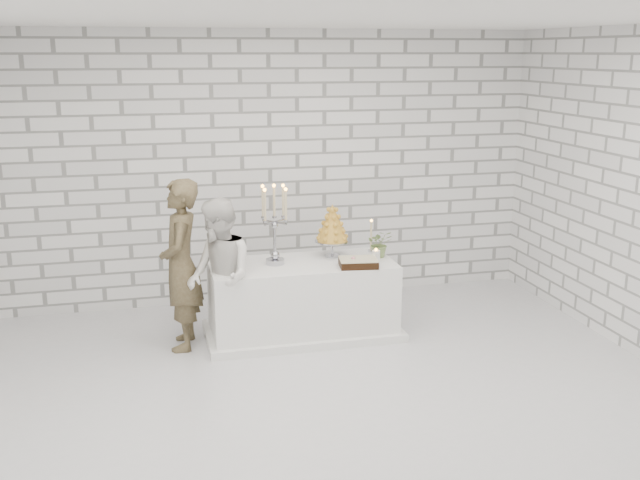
{
  "coord_description": "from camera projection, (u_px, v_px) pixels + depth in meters",
  "views": [
    {
      "loc": [
        -1.39,
        -5.46,
        2.76
      ],
      "look_at": [
        0.2,
        0.98,
        1.05
      ],
      "focal_mm": 41.17,
      "sensor_mm": 36.0,
      "label": 1
    }
  ],
  "objects": [
    {
      "name": "ground",
      "position": [
        325.0,
        391.0,
        6.14
      ],
      "size": [
        6.0,
        5.0,
        0.01
      ],
      "primitive_type": "cube",
      "color": "silver",
      "rests_on": "ground"
    },
    {
      "name": "groom",
      "position": [
        181.0,
        265.0,
        6.88
      ],
      "size": [
        0.46,
        0.64,
        1.63
      ],
      "primitive_type": "imported",
      "rotation": [
        0.0,
        0.0,
        -1.69
      ],
      "color": "#4B3E27",
      "rests_on": "ground"
    },
    {
      "name": "cake_table",
      "position": [
        302.0,
        299.0,
        7.28
      ],
      "size": [
        1.8,
        0.8,
        0.75
      ],
      "primitive_type": "cube",
      "color": "white",
      "rests_on": "ground"
    },
    {
      "name": "chocolate_cake",
      "position": [
        358.0,
        263.0,
        7.05
      ],
      "size": [
        0.39,
        0.31,
        0.08
      ],
      "primitive_type": "cube",
      "rotation": [
        0.0,
        0.0,
        -0.14
      ],
      "color": "black",
      "rests_on": "cake_table"
    },
    {
      "name": "bride",
      "position": [
        220.0,
        277.0,
        6.76
      ],
      "size": [
        0.68,
        0.81,
        1.48
      ],
      "primitive_type": "imported",
      "rotation": [
        0.0,
        0.0,
        -1.39
      ],
      "color": "white",
      "rests_on": "ground"
    },
    {
      "name": "extra_taper",
      "position": [
        371.0,
        237.0,
        7.55
      ],
      "size": [
        0.06,
        0.06,
        0.32
      ],
      "primitive_type": "cylinder",
      "rotation": [
        0.0,
        0.0,
        -0.0
      ],
      "color": "beige",
      "rests_on": "cake_table"
    },
    {
      "name": "croquembouche",
      "position": [
        332.0,
        231.0,
        7.34
      ],
      "size": [
        0.35,
        0.35,
        0.54
      ],
      "primitive_type": null,
      "rotation": [
        0.0,
        0.0,
        -0.0
      ],
      "color": "#AE7A22",
      "rests_on": "cake_table"
    },
    {
      "name": "wall_front",
      "position": [
        458.0,
        330.0,
        3.42
      ],
      "size": [
        6.0,
        0.01,
        3.0
      ],
      "primitive_type": "cube",
      "color": "white",
      "rests_on": "ground"
    },
    {
      "name": "ceiling",
      "position": [
        326.0,
        18.0,
        5.4
      ],
      "size": [
        6.0,
        5.0,
        0.01
      ],
      "primitive_type": "cube",
      "color": "white",
      "rests_on": "ground"
    },
    {
      "name": "flowers",
      "position": [
        380.0,
        244.0,
        7.36
      ],
      "size": [
        0.28,
        0.26,
        0.28
      ],
      "primitive_type": "imported",
      "rotation": [
        0.0,
        0.0,
        -0.16
      ],
      "color": "#4D6A38",
      "rests_on": "cake_table"
    },
    {
      "name": "pillar_candle",
      "position": [
        376.0,
        256.0,
        7.19
      ],
      "size": [
        0.09,
        0.09,
        0.12
      ],
      "primitive_type": "cylinder",
      "rotation": [
        0.0,
        0.0,
        -0.17
      ],
      "color": "white",
      "rests_on": "cake_table"
    },
    {
      "name": "candelabra",
      "position": [
        275.0,
        225.0,
        7.05
      ],
      "size": [
        0.34,
        0.34,
        0.79
      ],
      "primitive_type": null,
      "rotation": [
        0.0,
        0.0,
        -0.07
      ],
      "color": "#A5A6B0",
      "rests_on": "cake_table"
    },
    {
      "name": "wall_back",
      "position": [
        270.0,
        169.0,
        8.12
      ],
      "size": [
        6.0,
        0.01,
        3.0
      ],
      "primitive_type": "cube",
      "color": "white",
      "rests_on": "ground"
    }
  ]
}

